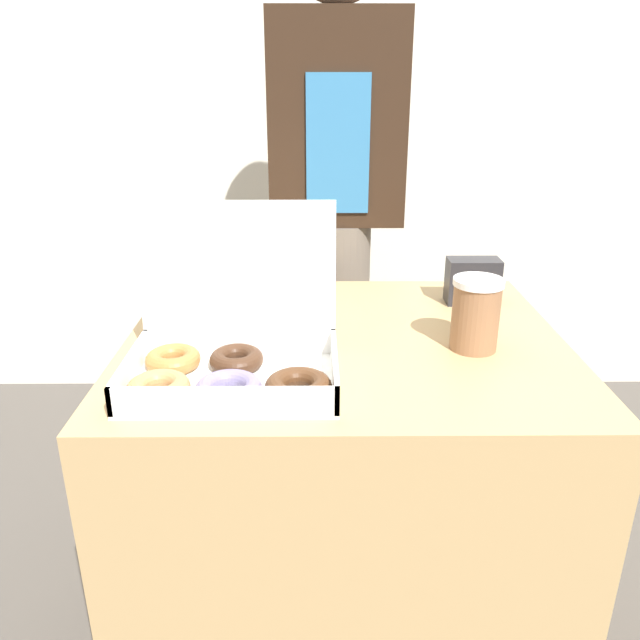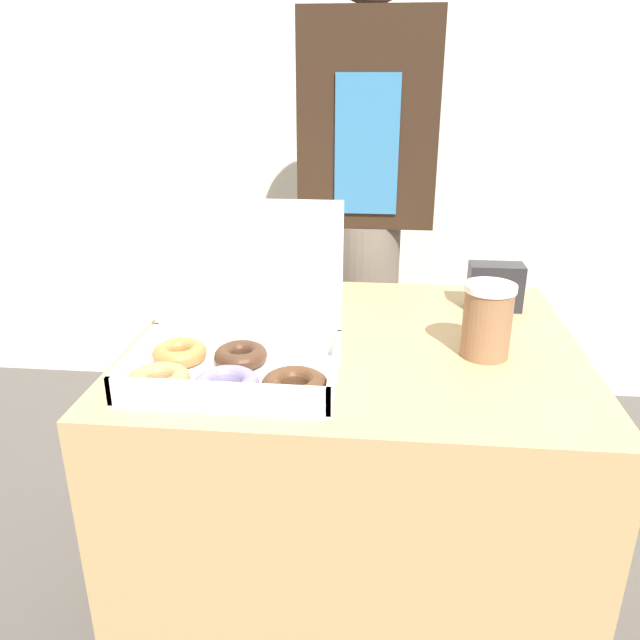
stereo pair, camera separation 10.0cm
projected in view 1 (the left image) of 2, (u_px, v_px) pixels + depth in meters
ground_plane at (340, 610)px, 1.48m from camera, size 14.00×14.00×0.00m
wall_back at (331, 38)px, 2.11m from camera, size 10.00×0.05×2.60m
table at (342, 487)px, 1.35m from camera, size 0.85×0.71×0.70m
donut_box at (228, 358)px, 1.03m from camera, size 0.36×0.26×0.28m
coffee_cup at (476, 314)px, 1.15m from camera, size 0.09×0.09×0.14m
napkin_holder at (473, 281)px, 1.39m from camera, size 0.12×0.06×0.10m
person_customer at (337, 189)px, 1.67m from camera, size 0.35×0.22×1.57m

